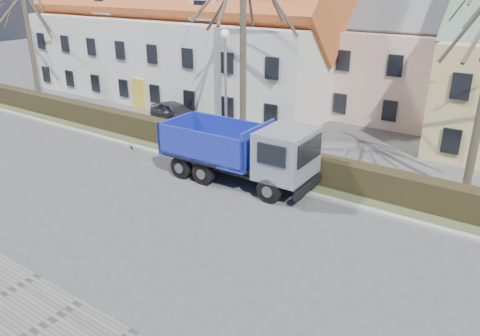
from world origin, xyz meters
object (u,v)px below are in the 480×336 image
Objects in this scene: dump_truck at (233,149)px; parked_car_a at (175,113)px; streetlight at (226,93)px; cart_frame at (130,143)px.

dump_truck is 10.36m from parked_car_a.
dump_truck is 1.16× the size of streetlight.
streetlight is 1.61× the size of parked_car_a.
streetlight is at bearing -100.85° from parked_car_a.
streetlight is (-2.61, 2.98, 1.79)m from dump_truck.
cart_frame is (-7.38, 0.29, -1.24)m from dump_truck.
cart_frame is 0.16× the size of parked_car_a.
streetlight reaches higher than cart_frame.
parked_car_a is at bearing 157.24° from streetlight.
dump_truck reaches higher than parked_car_a.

